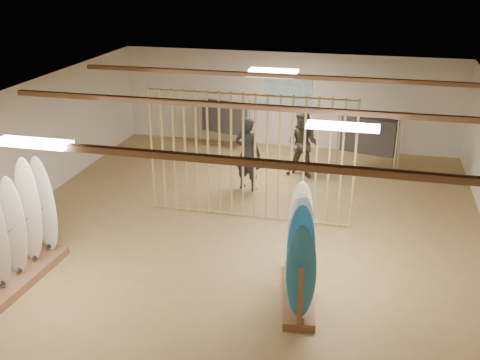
% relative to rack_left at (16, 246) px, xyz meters
% --- Properties ---
extents(floor, '(12.00, 12.00, 0.00)m').
position_rel_rack_left_xyz_m(floor, '(3.33, 2.70, -0.71)').
color(floor, tan).
rests_on(floor, ground).
extents(ceiling, '(12.00, 12.00, 0.00)m').
position_rel_rack_left_xyz_m(ceiling, '(3.33, 2.70, 2.09)').
color(ceiling, gray).
rests_on(ceiling, ground).
extents(wall_back, '(12.00, 0.00, 12.00)m').
position_rel_rack_left_xyz_m(wall_back, '(3.33, 8.70, 0.69)').
color(wall_back, silver).
rests_on(wall_back, ground).
extents(wall_left, '(0.00, 12.00, 12.00)m').
position_rel_rack_left_xyz_m(wall_left, '(-1.67, 2.70, 0.69)').
color(wall_left, silver).
rests_on(wall_left, ground).
extents(ceiling_slats, '(9.50, 6.12, 0.10)m').
position_rel_rack_left_xyz_m(ceiling_slats, '(3.33, 2.70, 2.01)').
color(ceiling_slats, '#8C5E3F').
rests_on(ceiling_slats, ground).
extents(light_panels, '(1.20, 0.35, 0.06)m').
position_rel_rack_left_xyz_m(light_panels, '(3.33, 2.70, 2.03)').
color(light_panels, white).
rests_on(light_panels, ground).
extents(bamboo_partition, '(4.45, 0.05, 2.78)m').
position_rel_rack_left_xyz_m(bamboo_partition, '(3.33, 3.50, 0.69)').
color(bamboo_partition, tan).
rests_on(bamboo_partition, ground).
extents(poster, '(1.40, 0.03, 0.90)m').
position_rel_rack_left_xyz_m(poster, '(3.33, 8.68, 0.89)').
color(poster, teal).
rests_on(poster, ground).
extents(rack_left, '(0.65, 2.21, 2.09)m').
position_rel_rack_left_xyz_m(rack_left, '(0.00, 0.00, 0.00)').
color(rack_left, '#8C5E3F').
rests_on(rack_left, floor).
extents(rack_right, '(0.79, 1.98, 1.84)m').
position_rel_rack_left_xyz_m(rack_right, '(4.84, 0.66, -0.09)').
color(rack_right, '#8C5E3F').
rests_on(rack_right, floor).
extents(clothing_rack_a, '(1.39, 0.68, 1.53)m').
position_rel_rack_left_xyz_m(clothing_rack_a, '(1.61, 7.86, 0.28)').
color(clothing_rack_a, silver).
rests_on(clothing_rack_a, floor).
extents(clothing_rack_b, '(1.48, 0.72, 1.63)m').
position_rel_rack_left_xyz_m(clothing_rack_b, '(5.76, 6.84, 0.35)').
color(clothing_rack_b, silver).
rests_on(clothing_rack_b, floor).
extents(shopper_a, '(0.87, 0.71, 2.08)m').
position_rel_rack_left_xyz_m(shopper_a, '(2.94, 5.08, 0.33)').
color(shopper_a, '#222329').
rests_on(shopper_a, floor).
extents(shopper_b, '(1.08, 0.90, 2.01)m').
position_rel_rack_left_xyz_m(shopper_b, '(4.14, 6.21, 0.29)').
color(shopper_b, '#3C382E').
rests_on(shopper_b, floor).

